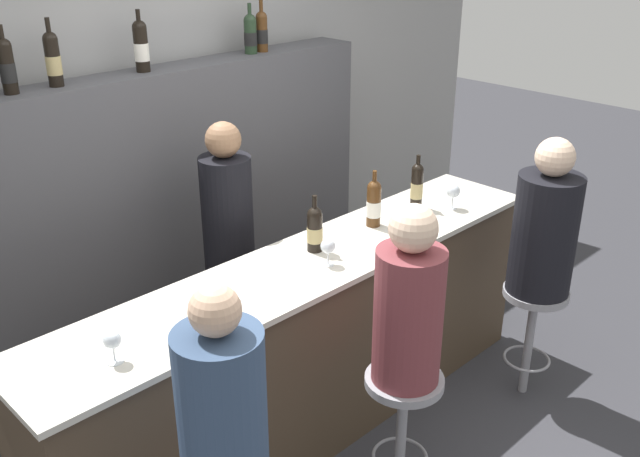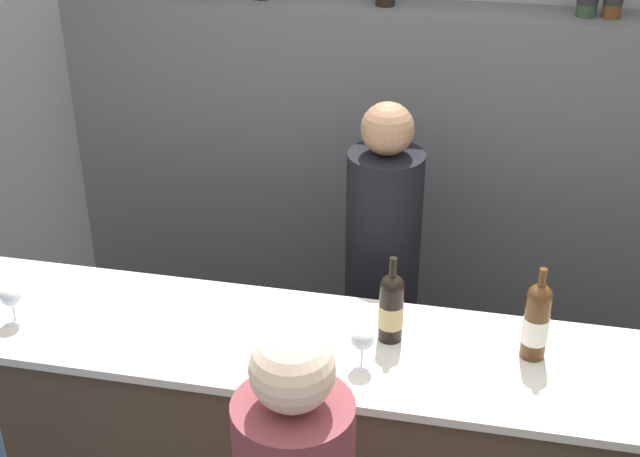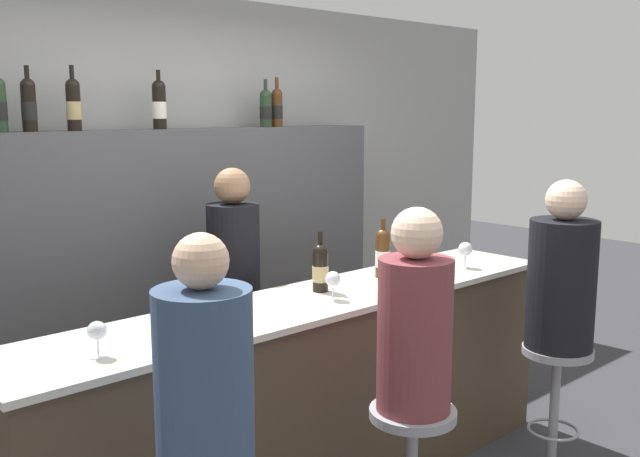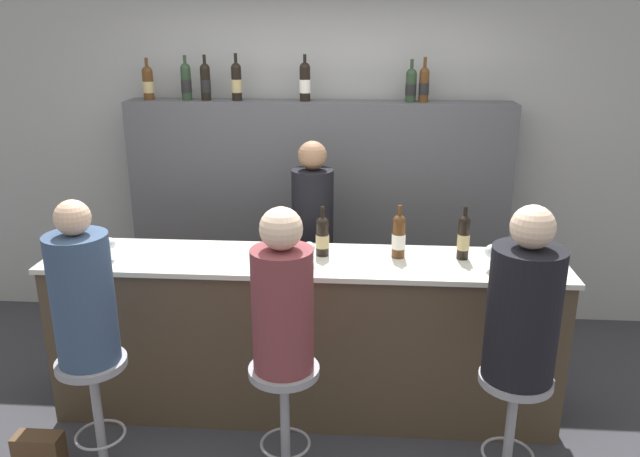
{
  "view_description": "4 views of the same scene",
  "coord_description": "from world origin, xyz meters",
  "px_view_note": "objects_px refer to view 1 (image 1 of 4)",
  "views": [
    {
      "loc": [
        -2.18,
        -2.01,
        2.61
      ],
      "look_at": [
        0.09,
        0.28,
        1.16
      ],
      "focal_mm": 40.0,
      "sensor_mm": 36.0,
      "label": 1
    },
    {
      "loc": [
        0.37,
        -2.01,
        2.72
      ],
      "look_at": [
        -0.13,
        0.36,
        1.38
      ],
      "focal_mm": 50.0,
      "sensor_mm": 36.0,
      "label": 2
    },
    {
      "loc": [
        -2.19,
        -2.19,
        1.9
      ],
      "look_at": [
        -0.02,
        0.2,
        1.36
      ],
      "focal_mm": 40.0,
      "sensor_mm": 36.0,
      "label": 3
    },
    {
      "loc": [
        0.34,
        -3.14,
        2.33
      ],
      "look_at": [
        0.1,
        0.3,
        1.2
      ],
      "focal_mm": 35.0,
      "sensor_mm": 36.0,
      "label": 4
    }
  ],
  "objects_px": {
    "wine_bottle_counter_1": "(374,203)",
    "bar_stool_middle": "(403,404)",
    "wine_bottle_counter_2": "(417,185)",
    "guest_seated_right": "(545,228)",
    "wine_bottle_backbar_6": "(262,31)",
    "wine_bottle_backbar_3": "(53,59)",
    "wine_bottle_backbar_5": "(250,33)",
    "wine_bottle_counter_0": "(315,229)",
    "wine_bottle_backbar_4": "(141,46)",
    "wine_glass_2": "(453,191)",
    "wine_bottle_backbar_2": "(7,66)",
    "wine_glass_0": "(112,341)",
    "wine_glass_1": "(328,247)",
    "guest_seated_middle": "(409,306)",
    "bartender": "(230,267)",
    "bar_stool_right": "(533,313)",
    "guest_seated_left": "(222,411)"
  },
  "relations": [
    {
      "from": "wine_glass_2",
      "to": "wine_glass_1",
      "type": "bearing_deg",
      "value": 180.0
    },
    {
      "from": "wine_bottle_backbar_2",
      "to": "wine_bottle_backbar_3",
      "type": "height_order",
      "value": "wine_bottle_backbar_3"
    },
    {
      "from": "wine_bottle_counter_0",
      "to": "bar_stool_middle",
      "type": "distance_m",
      "value": 0.96
    },
    {
      "from": "guest_seated_middle",
      "to": "bartender",
      "type": "distance_m",
      "value": 1.34
    },
    {
      "from": "wine_bottle_counter_1",
      "to": "wine_bottle_backbar_4",
      "type": "bearing_deg",
      "value": 119.91
    },
    {
      "from": "wine_bottle_counter_2",
      "to": "wine_bottle_backbar_4",
      "type": "distance_m",
      "value": 1.72
    },
    {
      "from": "wine_bottle_counter_0",
      "to": "wine_bottle_backbar_4",
      "type": "relative_size",
      "value": 0.9
    },
    {
      "from": "wine_bottle_backbar_3",
      "to": "wine_glass_1",
      "type": "height_order",
      "value": "wine_bottle_backbar_3"
    },
    {
      "from": "guest_seated_left",
      "to": "guest_seated_right",
      "type": "bearing_deg",
      "value": -0.0
    },
    {
      "from": "wine_bottle_counter_2",
      "to": "wine_glass_1",
      "type": "xyz_separation_m",
      "value": [
        -0.89,
        -0.16,
        -0.04
      ]
    },
    {
      "from": "wine_bottle_counter_2",
      "to": "guest_seated_left",
      "type": "height_order",
      "value": "guest_seated_left"
    },
    {
      "from": "wine_glass_1",
      "to": "guest_seated_right",
      "type": "height_order",
      "value": "guest_seated_right"
    },
    {
      "from": "bar_stool_middle",
      "to": "guest_seated_right",
      "type": "distance_m",
      "value": 1.27
    },
    {
      "from": "wine_bottle_counter_1",
      "to": "bar_stool_middle",
      "type": "bearing_deg",
      "value": -129.22
    },
    {
      "from": "wine_bottle_backbar_3",
      "to": "bartender",
      "type": "xyz_separation_m",
      "value": [
        0.6,
        -0.56,
        -1.18
      ]
    },
    {
      "from": "wine_bottle_backbar_5",
      "to": "guest_seated_right",
      "type": "relative_size",
      "value": 0.35
    },
    {
      "from": "wine_bottle_backbar_2",
      "to": "bar_stool_right",
      "type": "height_order",
      "value": "wine_bottle_backbar_2"
    },
    {
      "from": "wine_bottle_backbar_2",
      "to": "guest_seated_left",
      "type": "relative_size",
      "value": 0.38
    },
    {
      "from": "wine_bottle_counter_1",
      "to": "guest_seated_right",
      "type": "distance_m",
      "value": 0.92
    },
    {
      "from": "wine_bottle_backbar_2",
      "to": "wine_bottle_backbar_5",
      "type": "distance_m",
      "value": 1.5
    },
    {
      "from": "guest_seated_left",
      "to": "wine_bottle_backbar_6",
      "type": "bearing_deg",
      "value": 46.0
    },
    {
      "from": "wine_bottle_counter_1",
      "to": "wine_bottle_backbar_5",
      "type": "height_order",
      "value": "wine_bottle_backbar_5"
    },
    {
      "from": "wine_bottle_backbar_6",
      "to": "wine_bottle_counter_2",
      "type": "bearing_deg",
      "value": -81.45
    },
    {
      "from": "wine_bottle_backbar_6",
      "to": "wine_bottle_backbar_2",
      "type": "bearing_deg",
      "value": 180.0
    },
    {
      "from": "wine_bottle_counter_2",
      "to": "wine_bottle_backbar_6",
      "type": "distance_m",
      "value": 1.38
    },
    {
      "from": "wine_bottle_backbar_3",
      "to": "wine_bottle_backbar_5",
      "type": "relative_size",
      "value": 1.12
    },
    {
      "from": "wine_bottle_backbar_5",
      "to": "wine_glass_2",
      "type": "distance_m",
      "value": 1.57
    },
    {
      "from": "wine_bottle_counter_2",
      "to": "guest_seated_right",
      "type": "bearing_deg",
      "value": -75.86
    },
    {
      "from": "wine_bottle_counter_0",
      "to": "wine_bottle_backbar_4",
      "type": "bearing_deg",
      "value": 100.27
    },
    {
      "from": "wine_bottle_counter_1",
      "to": "bar_stool_right",
      "type": "height_order",
      "value": "wine_bottle_counter_1"
    },
    {
      "from": "wine_bottle_counter_0",
      "to": "wine_bottle_counter_1",
      "type": "relative_size",
      "value": 0.95
    },
    {
      "from": "guest_seated_middle",
      "to": "guest_seated_left",
      "type": "bearing_deg",
      "value": 180.0
    },
    {
      "from": "wine_bottle_counter_0",
      "to": "guest_seated_middle",
      "type": "height_order",
      "value": "guest_seated_middle"
    },
    {
      "from": "wine_bottle_counter_0",
      "to": "wine_bottle_counter_2",
      "type": "relative_size",
      "value": 0.94
    },
    {
      "from": "wine_bottle_counter_0",
      "to": "wine_bottle_backbar_5",
      "type": "distance_m",
      "value": 1.49
    },
    {
      "from": "wine_bottle_backbar_5",
      "to": "bar_stool_middle",
      "type": "xyz_separation_m",
      "value": [
        -0.71,
        -1.87,
        -1.38
      ]
    },
    {
      "from": "wine_glass_2",
      "to": "guest_seated_right",
      "type": "relative_size",
      "value": 0.17
    },
    {
      "from": "wine_bottle_backbar_4",
      "to": "bartender",
      "type": "distance_m",
      "value": 1.31
    },
    {
      "from": "wine_glass_1",
      "to": "guest_seated_middle",
      "type": "xyz_separation_m",
      "value": [
        -0.08,
        -0.57,
        -0.06
      ]
    },
    {
      "from": "wine_bottle_backbar_2",
      "to": "wine_glass_0",
      "type": "relative_size",
      "value": 2.45
    },
    {
      "from": "wine_bottle_backbar_2",
      "to": "wine_bottle_backbar_3",
      "type": "bearing_deg",
      "value": -0.0
    },
    {
      "from": "wine_glass_2",
      "to": "guest_seated_middle",
      "type": "distance_m",
      "value": 1.24
    },
    {
      "from": "wine_bottle_backbar_6",
      "to": "bartender",
      "type": "xyz_separation_m",
      "value": [
        -0.77,
        -0.56,
        -1.17
      ]
    },
    {
      "from": "wine_bottle_counter_0",
      "to": "wine_bottle_counter_2",
      "type": "distance_m",
      "value": 0.83
    },
    {
      "from": "wine_bottle_backbar_3",
      "to": "wine_glass_1",
      "type": "relative_size",
      "value": 2.46
    },
    {
      "from": "guest_seated_left",
      "to": "guest_seated_middle",
      "type": "bearing_deg",
      "value": -0.0
    },
    {
      "from": "wine_glass_2",
      "to": "guest_seated_middle",
      "type": "bearing_deg",
      "value": -152.8
    },
    {
      "from": "wine_glass_0",
      "to": "guest_seated_left",
      "type": "bearing_deg",
      "value": -81.69
    },
    {
      "from": "wine_bottle_backbar_5",
      "to": "wine_glass_2",
      "type": "bearing_deg",
      "value": -72.95
    },
    {
      "from": "wine_bottle_backbar_2",
      "to": "bar_stool_middle",
      "type": "height_order",
      "value": "wine_bottle_backbar_2"
    }
  ]
}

